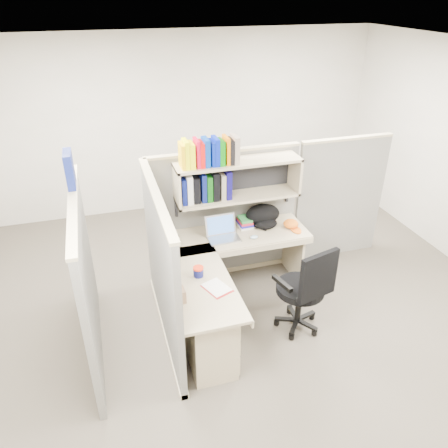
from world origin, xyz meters
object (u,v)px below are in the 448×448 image
object	(u,v)px
desk	(219,308)
laptop	(224,229)
task_chair	(302,301)
backpack	(264,216)
snack_canister	(198,272)

from	to	relation	value
desk	laptop	bearing A→B (deg)	70.13
laptop	task_chair	xyz separation A→B (m)	(0.59, -0.85, -0.49)
backpack	task_chair	size ratio (longest dim) A/B	0.39
laptop	snack_canister	distance (m)	0.75
desk	task_chair	distance (m)	0.88
desk	backpack	world-z (taller)	backpack
backpack	snack_canister	distance (m)	1.25
backpack	task_chair	xyz separation A→B (m)	(0.04, -1.02, -0.48)
desk	task_chair	world-z (taller)	task_chair
snack_canister	task_chair	distance (m)	1.13
laptop	task_chair	distance (m)	1.14
task_chair	desk	bearing A→B (deg)	175.45
laptop	backpack	size ratio (longest dim) A/B	0.85
laptop	backpack	bearing A→B (deg)	15.74
task_chair	backpack	bearing A→B (deg)	92.28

